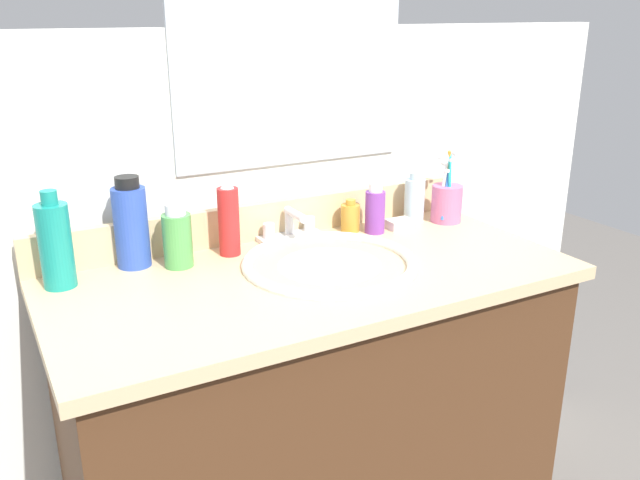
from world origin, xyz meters
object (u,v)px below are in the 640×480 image
(bottle_gel_clear, at_px, (414,199))
(soap_bar, at_px, (399,224))
(bottle_spray_red, at_px, (229,220))
(faucet, at_px, (290,229))
(bottle_toner_green, at_px, (177,238))
(bottle_oil_amber, at_px, (350,217))
(cup_pink, at_px, (447,202))
(bottle_mouthwash_teal, at_px, (55,244))
(bottle_cream_purple, at_px, (375,210))
(bottle_shampoo_blue, at_px, (131,225))

(bottle_gel_clear, height_order, soap_bar, bottle_gel_clear)
(bottle_spray_red, distance_m, soap_bar, 0.46)
(faucet, relative_size, bottle_toner_green, 1.13)
(bottle_spray_red, bearing_deg, soap_bar, -3.77)
(bottle_oil_amber, height_order, cup_pink, cup_pink)
(faucet, distance_m, bottle_mouthwash_teal, 0.54)
(bottle_mouthwash_teal, distance_m, bottle_cream_purple, 0.75)
(faucet, bearing_deg, bottle_spray_red, -171.49)
(bottle_cream_purple, height_order, bottle_shampoo_blue, bottle_shampoo_blue)
(faucet, height_order, bottle_gel_clear, bottle_gel_clear)
(faucet, relative_size, bottle_spray_red, 0.89)
(bottle_shampoo_blue, bearing_deg, cup_pink, -5.12)
(bottle_oil_amber, bearing_deg, bottle_spray_red, -177.49)
(bottle_oil_amber, height_order, bottle_shampoo_blue, bottle_shampoo_blue)
(bottle_toner_green, bearing_deg, cup_pink, -1.80)
(bottle_oil_amber, distance_m, bottle_gel_clear, 0.19)
(bottle_shampoo_blue, distance_m, soap_bar, 0.67)
(bottle_toner_green, bearing_deg, bottle_spray_red, 7.20)
(bottle_shampoo_blue, relative_size, soap_bar, 3.14)
(bottle_oil_amber, distance_m, bottle_spray_red, 0.33)
(bottle_mouthwash_teal, bearing_deg, soap_bar, -1.36)
(bottle_cream_purple, bearing_deg, soap_bar, -3.23)
(bottle_mouthwash_teal, xyz_separation_m, soap_bar, (0.82, -0.02, -0.08))
(faucet, xyz_separation_m, cup_pink, (0.43, -0.06, 0.03))
(faucet, relative_size, bottle_shampoo_blue, 0.80)
(bottle_spray_red, bearing_deg, bottle_cream_purple, -3.88)
(bottle_toner_green, height_order, cup_pink, cup_pink)
(bottle_mouthwash_teal, relative_size, cup_pink, 1.05)
(cup_pink, distance_m, soap_bar, 0.15)
(bottle_mouthwash_teal, relative_size, bottle_spray_red, 1.12)
(bottle_oil_amber, bearing_deg, bottle_gel_clear, -2.78)
(bottle_gel_clear, bearing_deg, bottle_toner_green, -178.14)
(faucet, height_order, bottle_cream_purple, bottle_cream_purple)
(bottle_cream_purple, bearing_deg, bottle_spray_red, 176.12)
(faucet, height_order, bottle_spray_red, bottle_spray_red)
(bottle_gel_clear, relative_size, soap_bar, 2.05)
(bottle_gel_clear, distance_m, bottle_spray_red, 0.52)
(bottle_mouthwash_teal, bearing_deg, bottle_oil_amber, 2.01)
(bottle_oil_amber, xyz_separation_m, soap_bar, (0.12, -0.04, -0.02))
(bottle_spray_red, xyz_separation_m, cup_pink, (0.59, -0.04, -0.03))
(bottle_mouthwash_teal, xyz_separation_m, bottle_shampoo_blue, (0.16, 0.04, 0.00))
(bottle_gel_clear, height_order, bottle_spray_red, bottle_spray_red)
(bottle_cream_purple, distance_m, bottle_gel_clear, 0.15)
(bottle_cream_purple, relative_size, bottle_oil_amber, 1.55)
(bottle_shampoo_blue, height_order, bottle_spray_red, bottle_shampoo_blue)
(faucet, xyz_separation_m, bottle_mouthwash_teal, (-0.54, -0.04, 0.06))
(bottle_mouthwash_teal, height_order, soap_bar, bottle_mouthwash_teal)
(bottle_mouthwash_teal, height_order, bottle_toner_green, bottle_mouthwash_teal)
(bottle_mouthwash_teal, bearing_deg, bottle_cream_purple, -1.18)
(bottle_oil_amber, relative_size, bottle_toner_green, 0.58)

